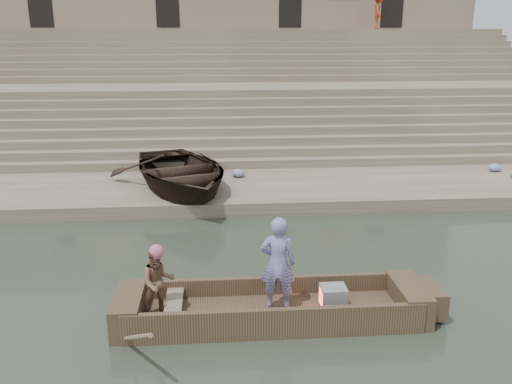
{
  "coord_description": "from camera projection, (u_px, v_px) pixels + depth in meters",
  "views": [
    {
      "loc": [
        0.43,
        -8.37,
        5.04
      ],
      "look_at": [
        1.41,
        3.82,
        1.4
      ],
      "focal_mm": 37.72,
      "sensor_mm": 36.0,
      "label": 1
    }
  ],
  "objects": [
    {
      "name": "ground",
      "position": [
        193.0,
        332.0,
        9.4
      ],
      "size": [
        120.0,
        120.0,
        0.0
      ],
      "primitive_type": "plane",
      "color": "#2B3628",
      "rests_on": "ground"
    },
    {
      "name": "building_wall",
      "position": [
        204.0,
        23.0,
        33.11
      ],
      "size": [
        32.0,
        5.07,
        11.2
      ],
      "color": "gray",
      "rests_on": "ground"
    },
    {
      "name": "upper_landing",
      "position": [
        204.0,
        78.0,
        30.15
      ],
      "size": [
        32.0,
        3.0,
        5.2
      ],
      "primitive_type": "cube",
      "color": "gray",
      "rests_on": "ground"
    },
    {
      "name": "main_rowboat",
      "position": [
        271.0,
        315.0,
        9.78
      ],
      "size": [
        5.0,
        1.3,
        0.22
      ],
      "primitive_type": "cube",
      "color": "brown",
      "rests_on": "ground"
    },
    {
      "name": "pedestrian",
      "position": [
        379.0,
        11.0,
        30.08
      ],
      "size": [
        0.96,
        1.36,
        1.92
      ],
      "primitive_type": "imported",
      "rotation": [
        0.0,
        0.0,
        1.36
      ],
      "color": "#943419",
      "rests_on": "upper_landing"
    },
    {
      "name": "rowing_man",
      "position": [
        158.0,
        282.0,
        9.38
      ],
      "size": [
        0.73,
        0.63,
        1.26
      ],
      "primitive_type": "imported",
      "rotation": [
        0.0,
        0.0,
        0.29
      ],
      "color": "#256F48",
      "rests_on": "main_rowboat"
    },
    {
      "name": "mid_landing",
      "position": [
        203.0,
        118.0,
        23.81
      ],
      "size": [
        32.0,
        3.0,
        2.8
      ],
      "primitive_type": "cube",
      "color": "gray",
      "rests_on": "ground"
    },
    {
      "name": "lower_landing",
      "position": [
        201.0,
        192.0,
        16.98
      ],
      "size": [
        32.0,
        4.0,
        0.4
      ],
      "primitive_type": "cube",
      "color": "gray",
      "rests_on": "ground"
    },
    {
      "name": "television",
      "position": [
        333.0,
        297.0,
        9.77
      ],
      "size": [
        0.46,
        0.42,
        0.4
      ],
      "color": "gray",
      "rests_on": "main_rowboat"
    },
    {
      "name": "beached_rowboat",
      "position": [
        180.0,
        171.0,
        16.45
      ],
      "size": [
        5.24,
        6.21,
        1.1
      ],
      "primitive_type": "imported",
      "rotation": [
        0.0,
        0.0,
        0.32
      ],
      "color": "#2D2116",
      "rests_on": "lower_landing"
    },
    {
      "name": "ghat_steps",
      "position": [
        204.0,
        104.0,
        25.31
      ],
      "size": [
        32.0,
        11.0,
        5.2
      ],
      "color": "gray",
      "rests_on": "ground"
    },
    {
      "name": "standing_man",
      "position": [
        278.0,
        263.0,
        9.56
      ],
      "size": [
        0.69,
        0.51,
        1.74
      ],
      "primitive_type": "imported",
      "rotation": [
        0.0,
        0.0,
        2.99
      ],
      "color": "navy",
      "rests_on": "main_rowboat"
    },
    {
      "name": "rowboat_trim",
      "position": [
        283.0,
        305.0,
        9.73
      ],
      "size": [
        6.04,
        2.63,
        1.93
      ],
      "color": "brown",
      "rests_on": "ground"
    },
    {
      "name": "cloth_bundles",
      "position": [
        299.0,
        178.0,
        17.35
      ],
      "size": [
        20.03,
        2.62,
        0.26
      ],
      "color": "#3F5999",
      "rests_on": "lower_landing"
    }
  ]
}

